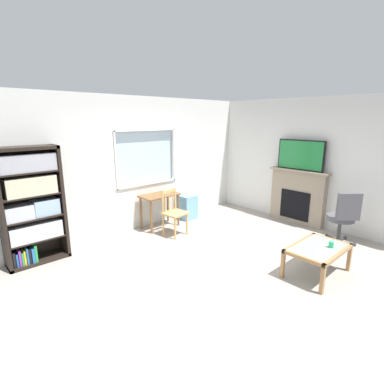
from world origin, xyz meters
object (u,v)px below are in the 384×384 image
object	(u,v)px
desk_under_window	(160,201)
sippy_cup	(331,244)
wooden_chair	(174,212)
tv	(301,155)
office_chair	(343,216)
plastic_drawer_unit	(187,207)
coffee_table	(318,251)
fireplace	(297,196)
bookshelf	(31,203)

from	to	relation	value
desk_under_window	sippy_cup	world-z (taller)	desk_under_window
wooden_chair	tv	xyz separation A→B (m)	(2.42, -1.28, 1.03)
wooden_chair	sippy_cup	world-z (taller)	wooden_chair
tv	office_chair	size ratio (longest dim) A/B	1.01
plastic_drawer_unit	coffee_table	size ratio (longest dim) A/B	0.57
wooden_chair	tv	bearing A→B (deg)	-27.82
fireplace	office_chair	xyz separation A→B (m)	(-0.51, -1.16, -0.04)
desk_under_window	office_chair	xyz separation A→B (m)	(1.88, -2.96, -0.03)
tv	bookshelf	bearing A→B (deg)	158.23
desk_under_window	coffee_table	distance (m)	3.19
wooden_chair	bookshelf	bearing A→B (deg)	165.13
plastic_drawer_unit	sippy_cup	distance (m)	3.33
wooden_chair	coffee_table	xyz separation A→B (m)	(0.57, -2.62, -0.10)
tv	sippy_cup	bearing A→B (deg)	-139.78
plastic_drawer_unit	coffee_table	bearing A→B (deg)	-94.94
desk_under_window	fireplace	distance (m)	2.99
tv	coffee_table	world-z (taller)	tv
office_chair	bookshelf	bearing A→B (deg)	144.31
desk_under_window	plastic_drawer_unit	distance (m)	0.85
bookshelf	sippy_cup	world-z (taller)	bookshelf
bookshelf	sippy_cup	bearing A→B (deg)	-48.20
sippy_cup	tv	bearing A→B (deg)	40.22
wooden_chair	plastic_drawer_unit	bearing A→B (deg)	33.82
office_chair	coffee_table	bearing A→B (deg)	-172.46
bookshelf	fireplace	distance (m)	5.15
bookshelf	wooden_chair	bearing A→B (deg)	-14.87
desk_under_window	fireplace	bearing A→B (deg)	-36.83
bookshelf	sippy_cup	xyz separation A→B (m)	(3.01, -3.37, -0.50)
fireplace	office_chair	bearing A→B (deg)	-113.77
sippy_cup	wooden_chair	bearing A→B (deg)	103.95
sippy_cup	plastic_drawer_unit	bearing A→B (deg)	87.26
bookshelf	coffee_table	world-z (taller)	bookshelf
desk_under_window	bookshelf	bearing A→B (deg)	177.48
tv	sippy_cup	size ratio (longest dim) A/B	11.27
wooden_chair	office_chair	bearing A→B (deg)	-51.66
desk_under_window	sippy_cup	size ratio (longest dim) A/B	8.91
fireplace	tv	size ratio (longest dim) A/B	1.28
tv	office_chair	world-z (taller)	tv
plastic_drawer_unit	sippy_cup	xyz separation A→B (m)	(-0.16, -3.32, 0.20)
fireplace	tv	world-z (taller)	tv
bookshelf	fireplace	bearing A→B (deg)	-21.69
coffee_table	sippy_cup	bearing A→B (deg)	-48.07
office_chair	coffee_table	xyz separation A→B (m)	(-1.36, -0.18, -0.19)
fireplace	coffee_table	world-z (taller)	fireplace
fireplace	bookshelf	bearing A→B (deg)	158.31
fireplace	wooden_chair	bearing A→B (deg)	152.35
tv	office_chair	bearing A→B (deg)	-113.01
wooden_chair	desk_under_window	bearing A→B (deg)	84.68
fireplace	sippy_cup	world-z (taller)	fireplace
plastic_drawer_unit	tv	bearing A→B (deg)	-49.36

